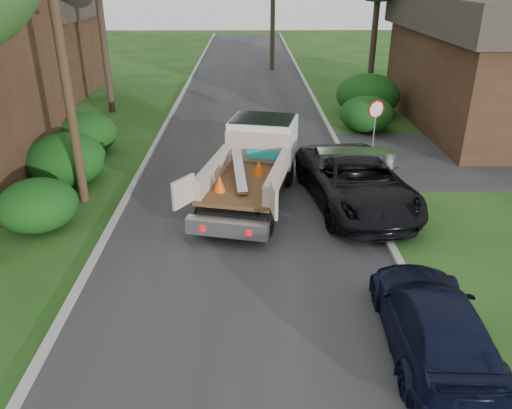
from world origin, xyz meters
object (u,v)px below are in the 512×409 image
object	(u,v)px
stop_sign	(375,117)
utility_pole	(60,42)
house_left_far	(30,43)
navy_suv	(433,321)
flatbed_truck	(256,157)
black_pickup	(356,181)

from	to	relation	value
stop_sign	utility_pole	bearing A→B (deg)	-159.38
house_left_far	navy_suv	xyz separation A→B (m)	(17.30, -24.50, -2.37)
flatbed_truck	navy_suv	bearing A→B (deg)	-54.04
utility_pole	house_left_far	distance (m)	18.93
utility_pole	house_left_far	size ratio (longest dim) A/B	1.32
flatbed_truck	stop_sign	bearing A→B (deg)	47.88
house_left_far	navy_suv	bearing A→B (deg)	-54.77
stop_sign	black_pickup	bearing A→B (deg)	-109.57
utility_pole	flatbed_truck	xyz separation A→B (m)	(5.84, 0.65, -3.88)
flatbed_truck	navy_suv	xyz separation A→B (m)	(3.44, -8.13, -0.61)
utility_pole	flatbed_truck	world-z (taller)	utility_pole
stop_sign	flatbed_truck	size ratio (longest dim) A/B	0.37
house_left_far	black_pickup	size ratio (longest dim) A/B	1.22
house_left_far	utility_pole	bearing A→B (deg)	-64.77
flatbed_truck	black_pickup	bearing A→B (deg)	-6.19
black_pickup	flatbed_truck	bearing A→B (deg)	153.14
stop_sign	house_left_far	distance (m)	22.81
black_pickup	navy_suv	xyz separation A→B (m)	(0.20, -7.00, -0.18)
utility_pole	black_pickup	bearing A→B (deg)	-3.03
navy_suv	stop_sign	bearing A→B (deg)	-94.05
navy_suv	house_left_far	bearing A→B (deg)	-51.88
utility_pole	navy_suv	xyz separation A→B (m)	(9.28, -7.48, -4.49)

